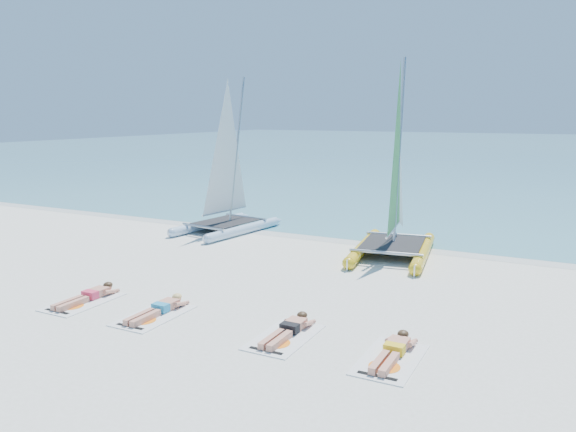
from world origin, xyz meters
name	(u,v)px	position (x,y,z in m)	size (l,w,h in m)	color
ground	(244,276)	(0.00, 0.00, 0.00)	(140.00, 140.00, 0.00)	white
sea	(507,149)	(0.00, 63.00, 0.01)	(140.00, 115.00, 0.01)	#6FB9B9
wet_sand_strip	(324,237)	(0.00, 5.50, 0.00)	(140.00, 1.40, 0.01)	silver
catamaran_blue	(227,184)	(-3.70, 4.83, 1.77)	(2.67, 4.60, 5.93)	#BAD3F5
catamaran_yellow	(397,190)	(2.89, 4.53, 2.00)	(2.86, 5.10, 6.35)	gold
towel_a	(83,302)	(-2.23, -3.61, 0.01)	(1.00, 1.85, 0.02)	white
sunbather_a	(89,295)	(-2.23, -3.41, 0.12)	(0.37, 1.73, 0.26)	tan
towel_b	(154,316)	(-0.14, -3.55, 0.01)	(1.00, 1.85, 0.02)	white
sunbather_b	(160,308)	(-0.14, -3.36, 0.12)	(0.37, 1.73, 0.26)	tan
towel_c	(284,337)	(2.97, -3.31, 0.01)	(1.00, 1.85, 0.02)	white
sunbather_c	(289,329)	(2.97, -3.12, 0.12)	(0.37, 1.73, 0.26)	tan
towel_d	(390,359)	(5.15, -3.34, 0.01)	(1.00, 1.85, 0.02)	white
sunbather_d	(394,350)	(5.15, -3.15, 0.12)	(0.37, 1.73, 0.26)	tan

